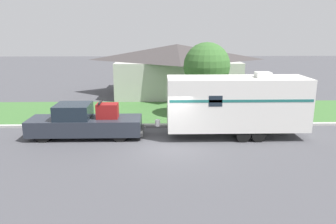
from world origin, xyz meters
The scene contains 8 objects.
ground_plane centered at (0.00, 0.00, 0.00)m, with size 120.00×120.00×0.00m, color #47474C.
curb_strip centered at (0.00, 3.75, 0.07)m, with size 80.00×0.30×0.14m.
lawn_strip centered at (0.00, 7.40, 0.01)m, with size 80.00×7.00×0.03m.
house_across_street centered at (1.18, 14.64, 2.34)m, with size 11.53×8.42×4.53m.
pickup_truck centered at (-4.55, 1.75, 0.84)m, with size 6.22×1.91×2.01m.
travel_trailer centered at (3.79, 1.75, 1.89)m, with size 8.78×2.38×3.58m.
mailbox centered at (-4.08, 4.81, 0.98)m, with size 0.48×0.20×1.28m.
tree_in_yard centered at (2.69, 5.94, 3.47)m, with size 3.07×3.07×5.02m.
Camera 1 is at (-0.43, -15.63, 5.75)m, focal length 35.00 mm.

